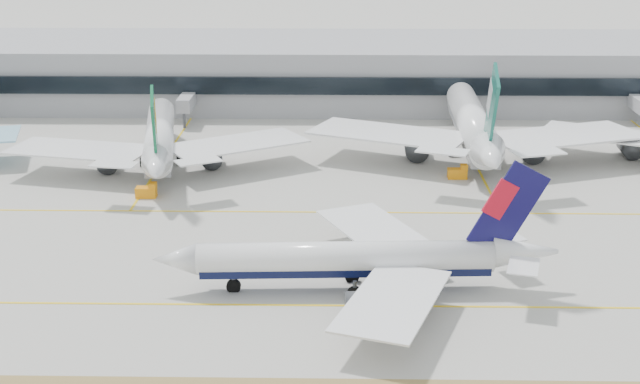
{
  "coord_description": "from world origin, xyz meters",
  "views": [
    {
      "loc": [
        3.94,
        -107.34,
        49.32
      ],
      "look_at": [
        1.57,
        18.0,
        7.5
      ],
      "focal_mm": 50.0,
      "sensor_mm": 36.0,
      "label": 1
    }
  ],
  "objects_px": {
    "taxiing_airliner": "(360,260)",
    "terminal": "(321,70)",
    "widebody_cathay": "(473,127)",
    "widebody_eva": "(159,139)"
  },
  "relations": [
    {
      "from": "taxiing_airliner",
      "to": "widebody_cathay",
      "type": "height_order",
      "value": "widebody_cathay"
    },
    {
      "from": "taxiing_airliner",
      "to": "widebody_cathay",
      "type": "bearing_deg",
      "value": -113.33
    },
    {
      "from": "widebody_cathay",
      "to": "widebody_eva",
      "type": "bearing_deg",
      "value": 98.9
    },
    {
      "from": "widebody_cathay",
      "to": "terminal",
      "type": "xyz_separation_m",
      "value": [
        -30.85,
        52.02,
        1.25
      ]
    },
    {
      "from": "taxiing_airliner",
      "to": "widebody_cathay",
      "type": "distance_m",
      "value": 67.3
    },
    {
      "from": "taxiing_airliner",
      "to": "terminal",
      "type": "height_order",
      "value": "taxiing_airliner"
    },
    {
      "from": "taxiing_airliner",
      "to": "terminal",
      "type": "xyz_separation_m",
      "value": [
        -7.16,
        114.99,
        3.2
      ]
    },
    {
      "from": "widebody_cathay",
      "to": "taxiing_airliner",
      "type": "bearing_deg",
      "value": 161.17
    },
    {
      "from": "taxiing_airliner",
      "to": "terminal",
      "type": "relative_size",
      "value": 0.19
    },
    {
      "from": "widebody_eva",
      "to": "widebody_cathay",
      "type": "height_order",
      "value": "widebody_cathay"
    }
  ]
}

